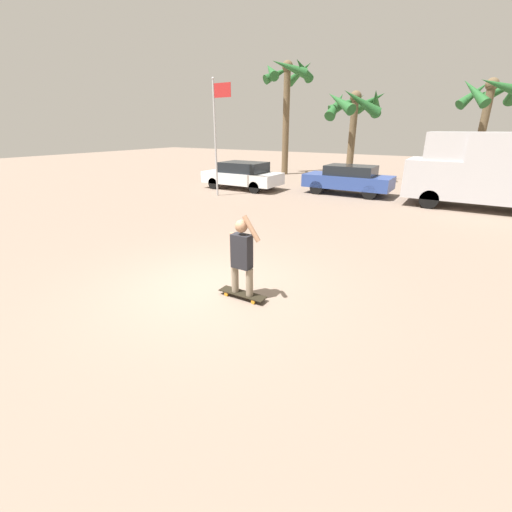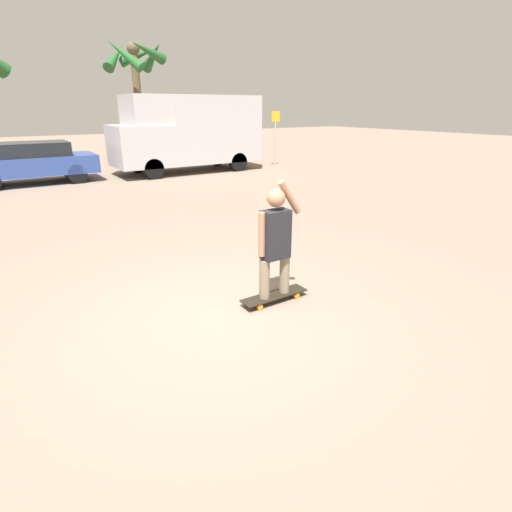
{
  "view_description": "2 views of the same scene",
  "coord_description": "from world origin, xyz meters",
  "px_view_note": "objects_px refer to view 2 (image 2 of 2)",
  "views": [
    {
      "loc": [
        4.22,
        -5.06,
        3.16
      ],
      "look_at": [
        1.03,
        0.14,
        0.87
      ],
      "focal_mm": 24.0,
      "sensor_mm": 36.0,
      "label": 1
    },
    {
      "loc": [
        -2.16,
        -4.09,
        2.55
      ],
      "look_at": [
        0.79,
        0.38,
        0.55
      ],
      "focal_mm": 28.0,
      "sensor_mm": 36.0,
      "label": 2
    }
  ],
  "objects_px": {
    "skateboard": "(274,296)",
    "palm_tree_near_van": "(136,65)",
    "street_sign": "(275,131)",
    "camper_van": "(189,131)",
    "parked_car_blue": "(31,162)",
    "person_skateboarder": "(275,238)"
  },
  "relations": [
    {
      "from": "person_skateboarder",
      "to": "parked_car_blue",
      "type": "relative_size",
      "value": 0.38
    },
    {
      "from": "camper_van",
      "to": "street_sign",
      "type": "height_order",
      "value": "camper_van"
    },
    {
      "from": "person_skateboarder",
      "to": "street_sign",
      "type": "distance_m",
      "value": 13.72
    },
    {
      "from": "skateboard",
      "to": "palm_tree_near_van",
      "type": "height_order",
      "value": "palm_tree_near_van"
    },
    {
      "from": "skateboard",
      "to": "parked_car_blue",
      "type": "relative_size",
      "value": 0.23
    },
    {
      "from": "palm_tree_near_van",
      "to": "person_skateboarder",
      "type": "bearing_deg",
      "value": -102.68
    },
    {
      "from": "camper_van",
      "to": "palm_tree_near_van",
      "type": "distance_m",
      "value": 5.08
    },
    {
      "from": "camper_van",
      "to": "parked_car_blue",
      "type": "height_order",
      "value": "camper_van"
    },
    {
      "from": "street_sign",
      "to": "palm_tree_near_van",
      "type": "bearing_deg",
      "value": 132.43
    },
    {
      "from": "camper_van",
      "to": "parked_car_blue",
      "type": "bearing_deg",
      "value": 175.94
    },
    {
      "from": "street_sign",
      "to": "parked_car_blue",
      "type": "bearing_deg",
      "value": 173.88
    },
    {
      "from": "camper_van",
      "to": "palm_tree_near_van",
      "type": "xyz_separation_m",
      "value": [
        -0.55,
        4.24,
        2.74
      ]
    },
    {
      "from": "skateboard",
      "to": "parked_car_blue",
      "type": "distance_m",
      "value": 12.28
    },
    {
      "from": "person_skateboarder",
      "to": "palm_tree_near_van",
      "type": "distance_m",
      "value": 16.72
    },
    {
      "from": "palm_tree_near_van",
      "to": "street_sign",
      "type": "distance_m",
      "value": 7.19
    },
    {
      "from": "skateboard",
      "to": "street_sign",
      "type": "relative_size",
      "value": 0.41
    },
    {
      "from": "palm_tree_near_van",
      "to": "street_sign",
      "type": "xyz_separation_m",
      "value": [
        4.46,
        -4.87,
        -2.84
      ]
    },
    {
      "from": "street_sign",
      "to": "skateboard",
      "type": "bearing_deg",
      "value": -125.96
    },
    {
      "from": "person_skateboarder",
      "to": "street_sign",
      "type": "bearing_deg",
      "value": 54.03
    },
    {
      "from": "street_sign",
      "to": "camper_van",
      "type": "bearing_deg",
      "value": 170.82
    },
    {
      "from": "camper_van",
      "to": "parked_car_blue",
      "type": "relative_size",
      "value": 1.41
    },
    {
      "from": "parked_car_blue",
      "to": "street_sign",
      "type": "distance_m",
      "value": 9.85
    }
  ]
}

